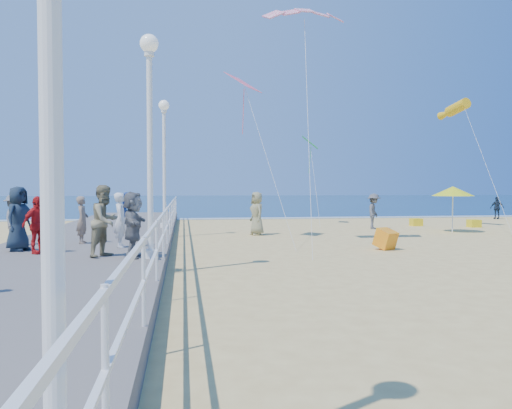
{
  "coord_description": "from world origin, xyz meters",
  "views": [
    {
      "loc": [
        -4.56,
        -12.16,
        2.1
      ],
      "look_at": [
        -2.5,
        2.0,
        1.6
      ],
      "focal_mm": 35.0,
      "sensor_mm": 36.0,
      "label": 1
    }
  ],
  "objects": [
    {
      "name": "ground",
      "position": [
        0.0,
        0.0,
        0.0
      ],
      "size": [
        160.0,
        160.0,
        0.0
      ],
      "primitive_type": "plane",
      "color": "#DFC274",
      "rests_on": "ground"
    },
    {
      "name": "ocean",
      "position": [
        0.0,
        65.0,
        0.01
      ],
      "size": [
        160.0,
        90.0,
        0.05
      ],
      "primitive_type": "cube",
      "color": "#0C2948",
      "rests_on": "ground"
    },
    {
      "name": "surf_line",
      "position": [
        0.0,
        20.5,
        0.03
      ],
      "size": [
        160.0,
        1.2,
        0.04
      ],
      "primitive_type": "cube",
      "color": "silver",
      "rests_on": "ground"
    },
    {
      "name": "boardwalk",
      "position": [
        -7.5,
        0.0,
        0.2
      ],
      "size": [
        5.0,
        44.0,
        0.4
      ],
      "primitive_type": "cube",
      "color": "slate",
      "rests_on": "ground"
    },
    {
      "name": "railing",
      "position": [
        -5.05,
        0.0,
        1.25
      ],
      "size": [
        0.05,
        42.0,
        0.55
      ],
      "color": "white",
      "rests_on": "boardwalk"
    },
    {
      "name": "lamp_post_mid",
      "position": [
        -5.35,
        0.0,
        3.66
      ],
      "size": [
        0.44,
        0.44,
        5.32
      ],
      "color": "white",
      "rests_on": "boardwalk"
    },
    {
      "name": "lamp_post_far",
      "position": [
        -5.35,
        9.0,
        3.66
      ],
      "size": [
        0.44,
        0.44,
        5.32
      ],
      "color": "white",
      "rests_on": "boardwalk"
    },
    {
      "name": "woman_holding_toddler",
      "position": [
        -6.32,
        2.26,
        1.17
      ],
      "size": [
        0.38,
        0.57,
        1.55
      ],
      "primitive_type": "imported",
      "rotation": [
        0.0,
        0.0,
        1.6
      ],
      "color": "silver",
      "rests_on": "boardwalk"
    },
    {
      "name": "toddler_held",
      "position": [
        -6.17,
        2.41,
        1.6
      ],
      "size": [
        0.28,
        0.35,
        0.7
      ],
      "primitive_type": "imported",
      "rotation": [
        0.0,
        0.0,
        1.6
      ],
      "color": "blue",
      "rests_on": "boardwalk"
    },
    {
      "name": "spectator_1",
      "position": [
        -6.46,
        0.39,
        1.28
      ],
      "size": [
        1.0,
        1.07,
        1.75
      ],
      "primitive_type": "imported",
      "rotation": [
        0.0,
        0.0,
        1.04
      ],
      "color": "gray",
      "rests_on": "boardwalk"
    },
    {
      "name": "spectator_2",
      "position": [
        -9.44,
        3.15,
        1.15
      ],
      "size": [
        0.61,
        1.0,
        1.5
      ],
      "primitive_type": "imported",
      "rotation": [
        0.0,
        0.0,
        1.63
      ],
      "color": "#5C5D62",
      "rests_on": "boardwalk"
    },
    {
      "name": "spectator_3",
      "position": [
        -8.26,
        1.18,
        1.14
      ],
      "size": [
        0.78,
        0.92,
        1.47
      ],
      "primitive_type": "imported",
      "rotation": [
        0.0,
        0.0,
        0.99
      ],
      "color": "red",
      "rests_on": "boardwalk"
    },
    {
      "name": "spectator_4",
      "position": [
        -8.92,
        1.85,
        1.26
      ],
      "size": [
        0.79,
        0.97,
        1.72
      ],
      "primitive_type": "imported",
      "rotation": [
        0.0,
        0.0,
        1.24
      ],
      "color": "#172534",
      "rests_on": "boardwalk"
    },
    {
      "name": "spectator_5",
      "position": [
        -5.77,
        0.05,
        1.2
      ],
      "size": [
        0.49,
        1.49,
        1.6
      ],
      "primitive_type": "imported",
      "rotation": [
        0.0,
        0.0,
        1.56
      ],
      "color": "slate",
      "rests_on": "boardwalk"
    },
    {
      "name": "spectator_6",
      "position": [
        -7.58,
        3.43,
        1.11
      ],
      "size": [
        0.35,
        0.52,
        1.43
      ],
      "primitive_type": "imported",
      "rotation": [
        0.0,
        0.0,
        1.58
      ],
      "color": "#7E6857",
      "rests_on": "boardwalk"
    },
    {
      "name": "beach_walker_a",
      "position": [
        4.9,
        11.7,
        0.89
      ],
      "size": [
        1.16,
        1.33,
        1.78
      ],
      "primitive_type": "imported",
      "rotation": [
        0.0,
        0.0,
        1.02
      ],
      "color": "#4E4F53",
      "rests_on": "ground"
    },
    {
      "name": "beach_walker_b",
      "position": [
        15.8,
        17.86,
        0.74
      ],
      "size": [
        0.92,
        0.53,
        1.47
      ],
      "primitive_type": "imported",
      "rotation": [
        0.0,
        0.0,
        2.94
      ],
      "color": "#1A263A",
      "rests_on": "ground"
    },
    {
      "name": "beach_walker_c",
      "position": [
        -1.39,
        9.36,
        0.95
      ],
      "size": [
        0.8,
        1.04,
        1.9
      ],
      "primitive_type": "imported",
      "rotation": [
        0.0,
        0.0,
        -1.34
      ],
      "color": "gray",
      "rests_on": "ground"
    },
    {
      "name": "box_kite",
      "position": [
        2.14,
        3.68,
        0.3
      ],
      "size": [
        0.83,
        0.89,
        0.74
      ],
      "primitive_type": "cube",
      "rotation": [
        0.31,
        0.0,
        0.51
      ],
      "color": "#ED530D",
      "rests_on": "ground"
    },
    {
      "name": "beach_umbrella",
      "position": [
        7.84,
        9.44,
        1.91
      ],
      "size": [
        1.9,
        1.9,
        2.14
      ],
      "color": "white",
      "rests_on": "ground"
    },
    {
      "name": "beach_chair_left",
      "position": [
        7.92,
        13.25,
        0.2
      ],
      "size": [
        0.55,
        0.55,
        0.4
      ],
      "primitive_type": "cube",
      "color": "yellow",
      "rests_on": "ground"
    },
    {
      "name": "beach_chair_right",
      "position": [
        10.49,
        11.96,
        0.2
      ],
      "size": [
        0.55,
        0.55,
        0.4
      ],
      "primitive_type": "cube",
      "color": "yellow",
      "rests_on": "ground"
    },
    {
      "name": "kite_parafoil",
      "position": [
        -0.23,
        5.51,
        8.44
      ],
      "size": [
        2.96,
        0.94,
        0.65
      ],
      "primitive_type": null,
      "rotation": [
        0.44,
        0.0,
        0.0
      ],
      "color": "#DF1A58"
    },
    {
      "name": "kite_windsock",
      "position": [
        9.49,
        11.97,
        6.21
      ],
      "size": [
        0.95,
        2.36,
        1.01
      ],
      "primitive_type": "cylinder",
      "rotation": [
        1.36,
        0.0,
        0.17
      ],
      "color": "gold"
    },
    {
      "name": "kite_diamond_pink",
      "position": [
        -2.2,
        7.59,
        6.24
      ],
      "size": [
        1.61,
        1.67,
        0.7
      ],
      "primitive_type": "cube",
      "rotation": [
        0.57,
        0.0,
        0.99
      ],
      "color": "#F85B7B"
    },
    {
      "name": "kite_diamond_green",
      "position": [
        2.53,
        15.36,
        4.62
      ],
      "size": [
        1.14,
        1.3,
        0.7
      ],
      "primitive_type": "cube",
      "rotation": [
        0.67,
        0.0,
        1.29
      ],
      "color": "green"
    }
  ]
}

